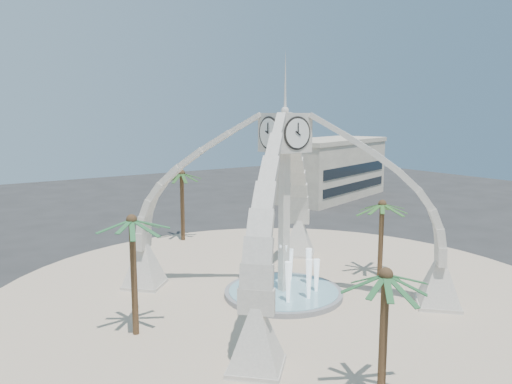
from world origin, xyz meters
TOP-DOWN VIEW (x-y plane):
  - ground at (0.00, 0.00)m, footprint 140.00×140.00m
  - plaza at (0.00, 0.00)m, footprint 40.00×40.00m
  - clock_tower at (-0.00, -0.00)m, footprint 17.94×17.94m
  - fountain at (0.00, 0.00)m, footprint 8.00×8.00m
  - building_ne at (30.00, 28.00)m, footprint 21.87×14.17m
  - palm_east at (8.57, -0.82)m, footprint 4.63×4.63m
  - palm_west at (-10.46, -0.08)m, footprint 4.57×4.57m
  - palm_north at (1.02, 17.41)m, footprint 5.24×5.24m
  - palm_south at (-4.09, -12.27)m, footprint 4.53×4.53m

SIDE VIEW (x-z plane):
  - ground at x=0.00m, z-range 0.00..0.00m
  - plaza at x=0.00m, z-range 0.00..0.06m
  - fountain at x=0.00m, z-range -1.52..2.10m
  - building_ne at x=30.00m, z-range 0.01..8.61m
  - palm_east at x=8.57m, z-range 2.35..8.70m
  - palm_south at x=-4.09m, z-range 2.39..8.78m
  - palm_west at x=-10.46m, z-range 2.82..10.12m
  - clock_tower at x=0.00m, z-range -1.66..14.64m
  - palm_north at x=1.02m, z-range 2.82..10.22m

